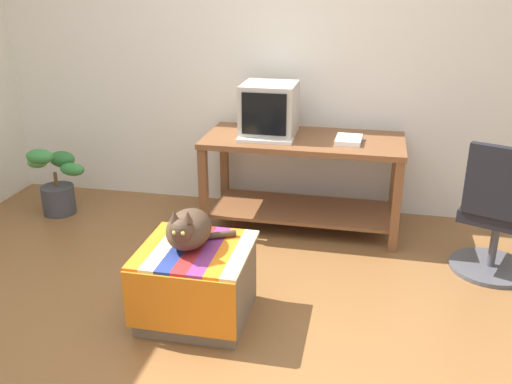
% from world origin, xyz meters
% --- Properties ---
extents(ground_plane, '(14.00, 14.00, 0.00)m').
position_xyz_m(ground_plane, '(0.00, 0.00, 0.00)').
color(ground_plane, brown).
extents(back_wall, '(8.00, 0.10, 2.60)m').
position_xyz_m(back_wall, '(0.00, 2.05, 1.30)').
color(back_wall, silver).
rests_on(back_wall, ground_plane).
extents(desk, '(1.46, 0.67, 0.70)m').
position_xyz_m(desk, '(0.22, 1.60, 0.48)').
color(desk, brown).
rests_on(desk, ground_plane).
extents(tv_monitor, '(0.39, 0.41, 0.38)m').
position_xyz_m(tv_monitor, '(-0.04, 1.64, 0.89)').
color(tv_monitor, '#BCB7A8').
rests_on(tv_monitor, desk).
extents(keyboard, '(0.40, 0.16, 0.02)m').
position_xyz_m(keyboard, '(-0.04, 1.45, 0.72)').
color(keyboard, beige).
rests_on(keyboard, desk).
extents(book, '(0.19, 0.25, 0.04)m').
position_xyz_m(book, '(0.55, 1.55, 0.72)').
color(book, white).
rests_on(book, desk).
extents(ottoman_with_blanket, '(0.60, 0.59, 0.43)m').
position_xyz_m(ottoman_with_blanket, '(-0.19, 0.26, 0.22)').
color(ottoman_with_blanket, '#7A664C').
rests_on(ottoman_with_blanket, ground_plane).
extents(cat, '(0.36, 0.38, 0.26)m').
position_xyz_m(cat, '(-0.23, 0.27, 0.54)').
color(cat, '#473323').
rests_on(cat, ottoman_with_blanket).
extents(potted_plant, '(0.47, 0.39, 0.58)m').
position_xyz_m(potted_plant, '(-1.74, 1.44, 0.26)').
color(potted_plant, '#3D3D42').
rests_on(potted_plant, ground_plane).
extents(office_chair, '(0.55, 0.55, 0.89)m').
position_xyz_m(office_chair, '(1.51, 1.12, 0.39)').
color(office_chair, '#4C4C51').
rests_on(office_chair, ground_plane).
extents(pen, '(0.10, 0.11, 0.01)m').
position_xyz_m(pen, '(0.62, 1.59, 0.71)').
color(pen, '#B7B7BC').
rests_on(pen, desk).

